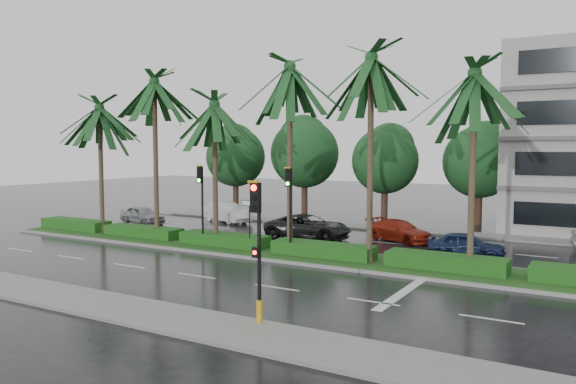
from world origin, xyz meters
The scene contains 17 objects.
ground centered at (0.00, 0.00, 0.00)m, with size 120.00×120.00×0.00m, color black.
near_sidewalk centered at (0.00, -10.20, 0.06)m, with size 40.00×2.40×0.12m, color slate.
far_sidewalk centered at (0.00, 12.00, 0.06)m, with size 40.00×2.00×0.12m, color slate.
median centered at (0.00, 1.00, 0.08)m, with size 36.00×4.00×0.15m.
hedge centered at (0.00, 1.00, 0.45)m, with size 35.20×1.40×0.60m.
lane_markings centered at (3.04, -0.43, 0.01)m, with size 34.00×13.06×0.01m.
palm_row centered at (-1.25, 1.02, 8.10)m, with size 26.30×4.20×10.19m.
signal_near centered at (6.00, -9.39, 2.50)m, with size 0.34×0.45×4.36m.
signal_median_left centered at (-4.00, 0.30, 3.00)m, with size 0.34×0.42×4.36m.
signal_median_right centered at (1.50, 0.30, 3.00)m, with size 0.34×0.42×4.36m.
street_sign centered at (-1.00, 0.48, 2.12)m, with size 0.95×0.09×2.60m.
bg_trees centered at (-1.59, 17.59, 4.84)m, with size 32.90×5.66×8.18m.
car_silver centered at (-13.71, 5.68, 0.65)m, with size 3.83×1.54×1.30m, color gray.
car_white centered at (-9.21, 9.64, 0.71)m, with size 4.28×1.49×1.41m, color silver.
car_darkgrey centered at (-0.50, 6.01, 0.72)m, with size 5.18×2.39×1.44m, color black.
car_red centered at (4.50, 7.91, 0.62)m, with size 4.25×1.73×1.23m, color maroon.
car_blue centered at (9.00, 4.88, 0.64)m, with size 3.74×1.50×1.27m, color #19254B.
Camera 1 is at (15.20, -23.36, 5.46)m, focal length 35.00 mm.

